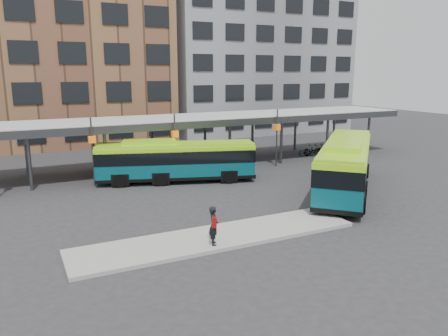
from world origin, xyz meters
The scene contains 9 objects.
ground centered at (0.00, 0.00, 0.00)m, with size 120.00×120.00×0.00m, color #28282B.
boarding_island centered at (-5.50, -3.00, 0.09)m, with size 14.00×3.00×0.18m, color gray.
canopy centered at (-0.06, 12.87, 3.91)m, with size 40.00×6.53×4.80m.
building_brick centered at (-10.00, 32.00, 11.00)m, with size 26.00×14.00×22.00m, color brown.
building_grey centered at (16.00, 32.00, 10.00)m, with size 24.00×14.00×20.00m, color slate.
bus_front centered at (5.80, 1.03, 1.88)m, with size 11.24×11.18×3.60m.
bus_rear centered at (-3.46, 8.43, 1.61)m, with size 11.40×5.69×3.09m.
pedestrian centered at (-6.15, -3.92, 1.09)m, with size 0.61×0.76×1.80m.
bike_rack centered at (13.64, 11.99, 0.49)m, with size 6.46×1.35×1.07m.
Camera 1 is at (-13.94, -20.77, 7.85)m, focal length 35.00 mm.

